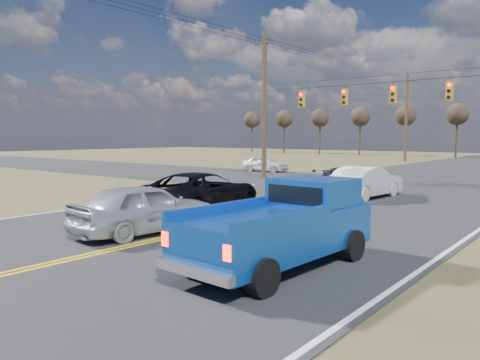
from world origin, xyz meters
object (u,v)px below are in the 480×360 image
Objects in this scene: pickup_truck at (284,226)px; cross_car_west at (265,164)px; silver_suv at (144,208)px; white_car_queue at (366,182)px; black_suv at (201,192)px; dgrey_car_queue at (350,180)px.

pickup_truck is 1.34× the size of cross_car_west.
silver_suv reaches higher than white_car_queue.
black_suv is 1.22× the size of dgrey_car_queue.
silver_suv is 12.08m from white_car_queue.
cross_car_west is at bearing -31.35° from dgrey_car_queue.
cross_car_west is at bearing -57.33° from silver_suv.
cross_car_west is (-9.97, 18.20, -0.11)m from black_suv.
white_car_queue is 1.01× the size of dgrey_car_queue.
silver_suv is 0.98× the size of white_car_queue.
pickup_truck is 1.14× the size of white_car_queue.
silver_suv reaches higher than cross_car_west.
dgrey_car_queue is at bearing -107.51° from black_suv.
white_car_queue is (1.86, 11.93, -0.01)m from silver_suv.
cross_car_west reaches higher than dgrey_car_queue.
white_car_queue is (-3.49, 12.40, -0.18)m from pickup_truck.
silver_suv is 0.81× the size of black_suv.
black_suv is at bearing 149.72° from pickup_truck.
cross_car_west is at bearing 129.56° from pickup_truck.
silver_suv is 1.15× the size of cross_car_west.
white_car_queue is 2.26m from dgrey_car_queue.
silver_suv is 0.99× the size of dgrey_car_queue.
pickup_truck is at bearing 139.21° from black_suv.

